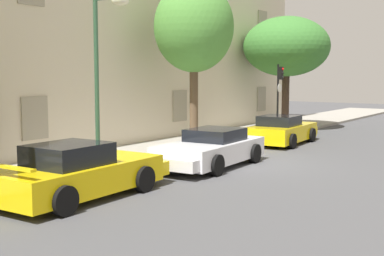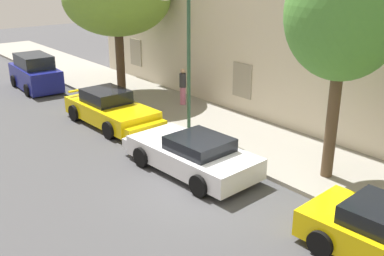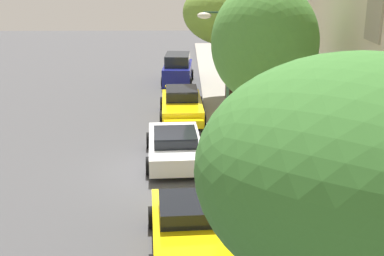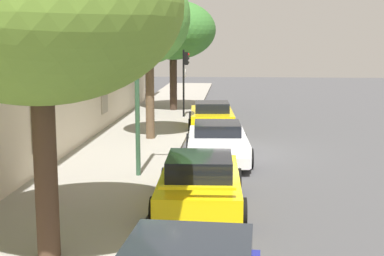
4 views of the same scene
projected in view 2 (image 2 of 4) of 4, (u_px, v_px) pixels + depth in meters
The scene contains 8 objects.
ground_plane at pixel (204, 189), 13.56m from camera, with size 80.00×80.00×0.00m, color #444447.
sidewalk at pixel (288, 154), 15.85m from camera, with size 60.00×3.90×0.14m, color gray.
sportscar_red_lead at pixel (113, 111), 18.74m from camera, with size 5.01×2.29×1.42m.
sportscar_yellow_flank at pixel (189, 153), 14.67m from camera, with size 5.00×2.44×1.26m.
hatchback_parked at pixel (35, 74), 24.13m from camera, with size 4.01×2.04×1.86m.
tree_far_end at pixel (344, 15), 12.44m from camera, with size 3.30×3.30×6.80m.
street_lamp at pixel (179, 34), 16.71m from camera, with size 0.44×1.42×5.41m.
pedestrian_admiring at pixel (183, 86), 20.96m from camera, with size 0.44×0.44×1.70m.
Camera 2 is at (9.16, -7.93, 6.36)m, focal length 42.26 mm.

